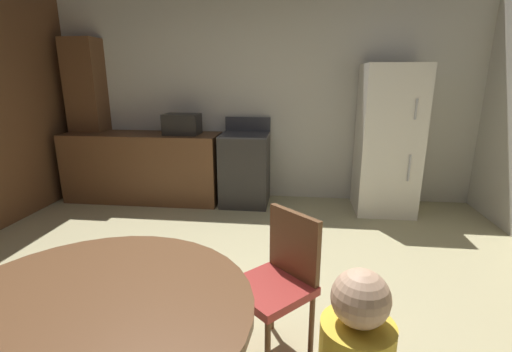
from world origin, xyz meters
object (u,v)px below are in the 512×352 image
(oven_range, at_px, (245,169))
(microwave, at_px, (182,124))
(refrigerator, at_px, (388,140))
(dining_table, at_px, (93,340))
(chair_northeast, at_px, (279,277))

(oven_range, xyz_separation_m, microwave, (-0.81, -0.00, 0.56))
(refrigerator, bearing_deg, microwave, 178.87)
(refrigerator, xyz_separation_m, dining_table, (-1.84, -3.29, -0.27))
(oven_range, relative_size, refrigerator, 0.62)
(microwave, relative_size, chair_northeast, 0.51)
(chair_northeast, bearing_deg, oven_range, -123.86)
(dining_table, bearing_deg, refrigerator, 60.79)
(microwave, height_order, dining_table, microwave)
(oven_range, distance_m, chair_northeast, 2.68)
(dining_table, distance_m, chair_northeast, 1.02)
(dining_table, xyz_separation_m, chair_northeast, (0.70, 0.73, -0.11))
(microwave, xyz_separation_m, chair_northeast, (1.39, -2.61, -0.53))
(refrigerator, bearing_deg, oven_range, 178.22)
(microwave, height_order, chair_northeast, microwave)
(oven_range, distance_m, refrigerator, 1.78)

